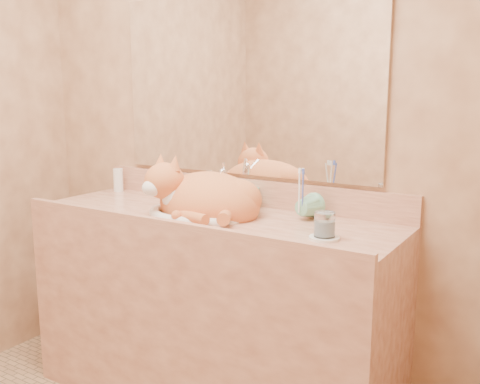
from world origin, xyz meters
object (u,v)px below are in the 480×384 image
Objects in this scene: cat at (202,195)px; soap_dispenser at (246,188)px; toothbrush_cup at (301,209)px; sink_basin at (199,199)px; vanity_counter at (210,310)px; water_glass at (325,225)px.

soap_dispenser is (0.11, 0.17, 0.02)m from cat.
toothbrush_cup is (0.29, -0.05, -0.05)m from soap_dispenser.
sink_basin is at bearing -163.24° from toothbrush_cup.
vanity_counter is 0.50m from sink_basin.
cat is at bearing -146.21° from soap_dispenser.
sink_basin is at bearing -150.61° from vanity_counter.
cat is at bearing 50.41° from sink_basin.
cat is (0.01, 0.01, 0.01)m from sink_basin.
soap_dispenser is at bearing 58.78° from cat.
water_glass is (0.56, -0.09, 0.48)m from vanity_counter.
soap_dispenser is 0.29m from toothbrush_cup.
vanity_counter is 3.60× the size of sink_basin.
cat reaches higher than water_glass.
toothbrush_cup and water_glass have the same top height.
sink_basin is 0.60m from water_glass.
sink_basin is at bearing -124.07° from cat.
soap_dispenser is 0.54m from water_glass.
sink_basin reaches higher than toothbrush_cup.
sink_basin is 2.27× the size of soap_dispenser.
soap_dispenser is (0.09, 0.15, 0.52)m from vanity_counter.
vanity_counter is 3.43× the size of cat.
sink_basin is 0.95× the size of cat.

